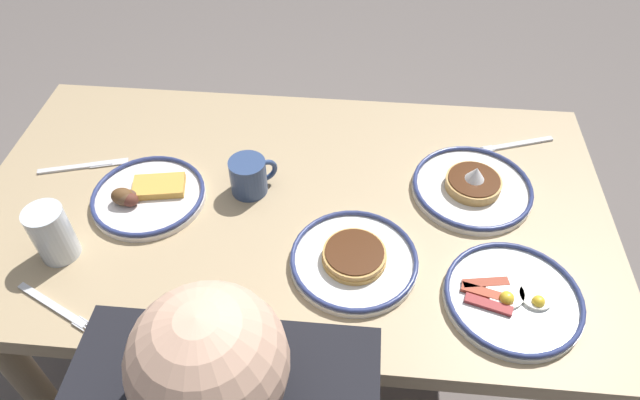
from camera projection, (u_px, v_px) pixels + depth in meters
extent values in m
plane|color=slate|center=(299.00, 363.00, 1.82)|extent=(6.00, 6.00, 0.00)
cube|color=tan|center=(291.00, 209.00, 1.29)|extent=(1.44, 0.81, 0.04)
cylinder|color=#957F5E|center=(507.00, 234.00, 1.74)|extent=(0.07, 0.07, 0.71)
cylinder|color=#957F5E|center=(117.00, 207.00, 1.82)|extent=(0.07, 0.07, 0.71)
cylinder|color=#957F5E|center=(33.00, 385.00, 1.39)|extent=(0.07, 0.07, 0.71)
cylinder|color=white|center=(149.00, 198.00, 1.28)|extent=(0.26, 0.26, 0.01)
torus|color=navy|center=(148.00, 194.00, 1.27)|extent=(0.25, 0.25, 0.01)
cube|color=gold|center=(159.00, 185.00, 1.28)|extent=(0.13, 0.09, 0.02)
ellipsoid|color=brown|center=(129.00, 200.00, 1.24)|extent=(0.04, 0.03, 0.03)
ellipsoid|color=brown|center=(124.00, 198.00, 1.24)|extent=(0.05, 0.04, 0.04)
ellipsoid|color=brown|center=(122.00, 196.00, 1.24)|extent=(0.05, 0.04, 0.04)
ellipsoid|color=brown|center=(129.00, 196.00, 1.25)|extent=(0.04, 0.03, 0.03)
ellipsoid|color=brown|center=(123.00, 196.00, 1.25)|extent=(0.03, 0.02, 0.02)
cylinder|color=silver|center=(472.00, 189.00, 1.30)|extent=(0.28, 0.28, 0.01)
torus|color=navy|center=(473.00, 186.00, 1.29)|extent=(0.27, 0.27, 0.01)
cylinder|color=#D59D4F|center=(473.00, 185.00, 1.29)|extent=(0.13, 0.13, 0.01)
cylinder|color=tan|center=(474.00, 182.00, 1.28)|extent=(0.13, 0.13, 0.01)
cylinder|color=#4C2814|center=(474.00, 179.00, 1.27)|extent=(0.12, 0.12, 0.00)
cone|color=white|center=(476.00, 173.00, 1.26)|extent=(0.04, 0.04, 0.03)
cylinder|color=white|center=(512.00, 299.00, 1.09)|extent=(0.27, 0.27, 0.01)
torus|color=navy|center=(514.00, 296.00, 1.08)|extent=(0.27, 0.27, 0.01)
cylinder|color=white|center=(536.00, 296.00, 1.08)|extent=(0.06, 0.06, 0.01)
sphere|color=yellow|center=(538.00, 302.00, 1.06)|extent=(0.02, 0.02, 0.02)
cylinder|color=white|center=(505.00, 293.00, 1.08)|extent=(0.07, 0.07, 0.01)
sphere|color=yellow|center=(507.00, 298.00, 1.07)|extent=(0.03, 0.03, 0.03)
cube|color=#983722|center=(486.00, 283.00, 1.10)|extent=(0.09, 0.03, 0.01)
cube|color=#A63D26|center=(487.00, 294.00, 1.08)|extent=(0.10, 0.05, 0.01)
cube|color=maroon|center=(489.00, 305.00, 1.06)|extent=(0.09, 0.04, 0.01)
cylinder|color=white|center=(354.00, 262.00, 1.15)|extent=(0.26, 0.26, 0.01)
torus|color=navy|center=(354.00, 258.00, 1.14)|extent=(0.26, 0.26, 0.01)
cylinder|color=gold|center=(354.00, 258.00, 1.14)|extent=(0.13, 0.13, 0.01)
cylinder|color=#D59B4E|center=(354.00, 254.00, 1.13)|extent=(0.13, 0.13, 0.01)
cylinder|color=#4C2814|center=(355.00, 252.00, 1.13)|extent=(0.12, 0.12, 0.00)
cylinder|color=#334772|center=(248.00, 176.00, 1.27)|extent=(0.08, 0.08, 0.09)
torus|color=#334772|center=(265.00, 171.00, 1.29)|extent=(0.06, 0.04, 0.06)
cylinder|color=brown|center=(247.00, 167.00, 1.25)|extent=(0.07, 0.07, 0.01)
cylinder|color=silver|center=(52.00, 233.00, 1.13)|extent=(0.08, 0.08, 0.13)
cylinder|color=black|center=(55.00, 239.00, 1.14)|extent=(0.07, 0.07, 0.09)
cube|color=silver|center=(518.00, 144.00, 1.41)|extent=(0.18, 0.07, 0.01)
cube|color=silver|center=(486.00, 147.00, 1.41)|extent=(0.03, 0.01, 0.00)
cube|color=silver|center=(487.00, 148.00, 1.40)|extent=(0.03, 0.01, 0.00)
cube|color=silver|center=(488.00, 150.00, 1.40)|extent=(0.03, 0.01, 0.00)
cube|color=silver|center=(489.00, 151.00, 1.39)|extent=(0.03, 0.01, 0.00)
cube|color=silver|center=(52.00, 305.00, 1.08)|extent=(0.17, 0.09, 0.01)
cube|color=silver|center=(78.00, 327.00, 1.05)|extent=(0.03, 0.02, 0.00)
cube|color=silver|center=(80.00, 325.00, 1.05)|extent=(0.03, 0.02, 0.00)
cube|color=silver|center=(83.00, 322.00, 1.05)|extent=(0.03, 0.02, 0.00)
cube|color=silver|center=(85.00, 320.00, 1.06)|extent=(0.03, 0.02, 0.00)
cube|color=silver|center=(76.00, 167.00, 1.35)|extent=(0.17, 0.06, 0.01)
cube|color=silver|center=(109.00, 163.00, 1.37)|extent=(0.09, 0.04, 0.00)
sphere|color=#D6A588|center=(209.00, 362.00, 0.61)|extent=(0.18, 0.18, 0.18)
cylinder|color=#E0B088|center=(256.00, 356.00, 0.97)|extent=(0.08, 0.08, 0.26)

